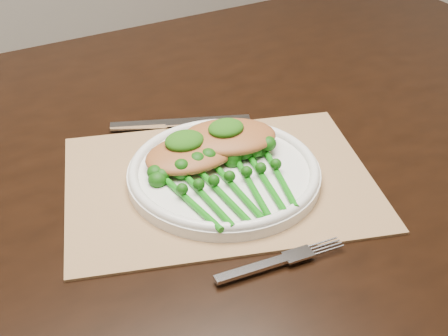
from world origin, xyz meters
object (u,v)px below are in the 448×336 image
chicken_fillet_left (191,153)px  placemat (220,182)px  broccolini_bundle (237,190)px  dinner_plate (224,172)px  dining_table (172,331)px

chicken_fillet_left → placemat: bearing=-62.0°
chicken_fillet_left → broccolini_bundle: bearing=-79.4°
dinner_plate → placemat: bearing=179.3°
dinner_plate → broccolini_bundle: bearing=-101.5°
dinner_plate → chicken_fillet_left: (-0.03, 0.04, 0.02)m
placemat → dinner_plate: 0.01m
dining_table → dinner_plate: dinner_plate is taller
dining_table → placemat: (0.04, -0.10, 0.37)m
placemat → dinner_plate: size_ratio=1.58×
placemat → chicken_fillet_left: (-0.02, 0.04, 0.03)m
placemat → broccolini_bundle: bearing=-76.4°
placemat → broccolini_bundle: broccolini_bundle is taller
placemat → chicken_fillet_left: chicken_fillet_left is taller
dining_table → dinner_plate: size_ratio=6.38×
broccolini_bundle → chicken_fillet_left: bearing=105.5°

